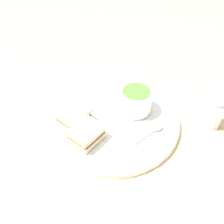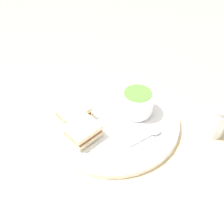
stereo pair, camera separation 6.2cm
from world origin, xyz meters
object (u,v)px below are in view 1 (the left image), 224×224
Objects in this scene: spoon at (156,128)px; salt_shaker at (215,113)px; soup_bowl at (136,100)px; sandwich_half_far at (86,134)px; sandwich_half_near at (73,116)px.

spoon is 1.13× the size of salt_shaker.
sandwich_half_far is (-0.06, -0.16, -0.02)m from soup_bowl.
sandwich_half_near is at bearing 131.65° from spoon.
salt_shaker is (0.32, 0.20, 0.01)m from sandwich_half_near.
salt_shaker reaches higher than sandwich_half_near.
sandwich_half_near is 0.98× the size of salt_shaker.
sandwich_half_far is 0.35m from salt_shaker.
sandwich_half_near is 1.01× the size of sandwich_half_far.
soup_bowl reaches higher than spoon.
sandwich_half_near is (-0.12, -0.13, -0.02)m from soup_bowl.
spoon is at bearing -136.55° from salt_shaker.
sandwich_half_near is (-0.20, -0.09, 0.01)m from spoon.
salt_shaker is at bearing -27.60° from spoon.
salt_shaker is (0.26, 0.23, 0.01)m from sandwich_half_far.
soup_bowl is at bearing 46.71° from sandwich_half_near.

